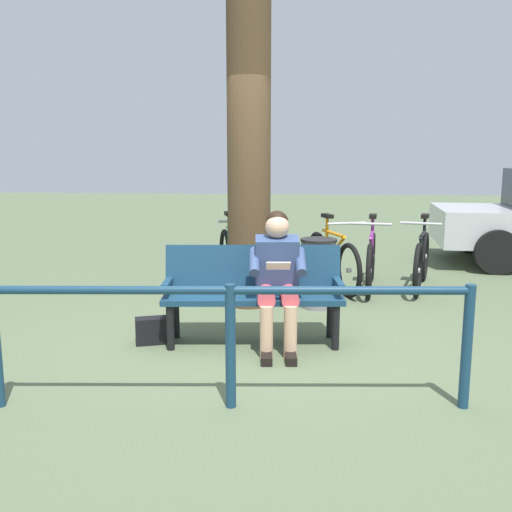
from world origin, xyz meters
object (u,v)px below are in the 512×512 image
object	(u,v)px
person_reading	(277,273)
litter_bin	(318,273)
handbag	(152,331)
bicycle_green	(232,257)
bicycle_black	(332,260)
tree_trunk	(249,140)
bicycle_silver	(271,260)
bench	(253,287)
bicycle_blue	(371,261)
bicycle_orange	(422,261)

from	to	relation	value
person_reading	litter_bin	distance (m)	1.46
handbag	bicycle_green	xyz separation A→B (m)	(-0.39, -2.48, 0.24)
bicycle_black	person_reading	bearing A→B (deg)	-34.54
tree_trunk	litter_bin	xyz separation A→B (m)	(-0.78, 0.05, -1.45)
litter_bin	bicycle_silver	xyz separation A→B (m)	(0.59, -0.87, -0.03)
bench	person_reading	distance (m)	0.31
person_reading	bicycle_black	world-z (taller)	person_reading
person_reading	bicycle_blue	bearing A→B (deg)	-120.11
litter_bin	bicycle_orange	bearing A→B (deg)	-142.51
tree_trunk	bicycle_silver	distance (m)	1.71
litter_bin	bicycle_silver	world-z (taller)	bicycle_silver
tree_trunk	bicycle_orange	xyz separation A→B (m)	(-2.10, -0.97, -1.48)
bicycle_orange	bicycle_blue	bearing A→B (deg)	-66.58
bicycle_silver	bicycle_green	distance (m)	0.57
bicycle_blue	bicycle_silver	size ratio (longest dim) A/B	1.00
handbag	bicycle_black	bearing A→B (deg)	-126.06
bench	person_reading	size ratio (longest dim) A/B	1.36
tree_trunk	bicycle_blue	world-z (taller)	tree_trunk
bicycle_orange	bicycle_green	distance (m)	2.44
tree_trunk	litter_bin	distance (m)	1.65
tree_trunk	bicycle_blue	bearing A→B (deg)	-148.75
bicycle_black	handbag	bearing A→B (deg)	-56.60
handbag	bicycle_green	distance (m)	2.52
handbag	bicycle_orange	distance (m)	3.73
bench	bicycle_black	bearing A→B (deg)	-115.65
tree_trunk	bicycle_silver	world-z (taller)	tree_trunk
person_reading	litter_bin	xyz separation A→B (m)	(-0.39, -1.38, -0.28)
tree_trunk	bicycle_black	xyz separation A→B (m)	(-0.97, -0.89, -1.48)
bicycle_orange	bicycle_black	distance (m)	1.14
litter_bin	bicycle_green	world-z (taller)	bicycle_green
bicycle_orange	bicycle_silver	distance (m)	1.92
handbag	tree_trunk	distance (m)	2.36
bench	handbag	world-z (taller)	bench
bench	bicycle_black	distance (m)	2.32
bench	bicycle_silver	bearing A→B (deg)	-96.04
litter_bin	bench	bearing A→B (deg)	63.64
bicycle_orange	bicycle_green	bearing A→B (deg)	-75.64
bicycle_blue	bicycle_orange	bearing A→B (deg)	105.89
bicycle_orange	person_reading	bearing A→B (deg)	-19.75
bicycle_orange	bicycle_silver	xyz separation A→B (m)	(1.91, 0.15, 0.00)
bench	bicycle_orange	distance (m)	2.98
bicycle_green	bicycle_blue	bearing A→B (deg)	67.23
person_reading	handbag	size ratio (longest dim) A/B	4.00
bicycle_green	person_reading	bearing A→B (deg)	-1.53
person_reading	bicycle_silver	world-z (taller)	person_reading
handbag	bicycle_silver	bearing A→B (deg)	-112.12
bicycle_black	bicycle_silver	xyz separation A→B (m)	(0.78, 0.07, 0.00)
bicycle_black	bicycle_blue	bearing A→B (deg)	68.98
tree_trunk	bicycle_black	world-z (taller)	tree_trunk
bicycle_orange	bicycle_blue	size ratio (longest dim) A/B	0.98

